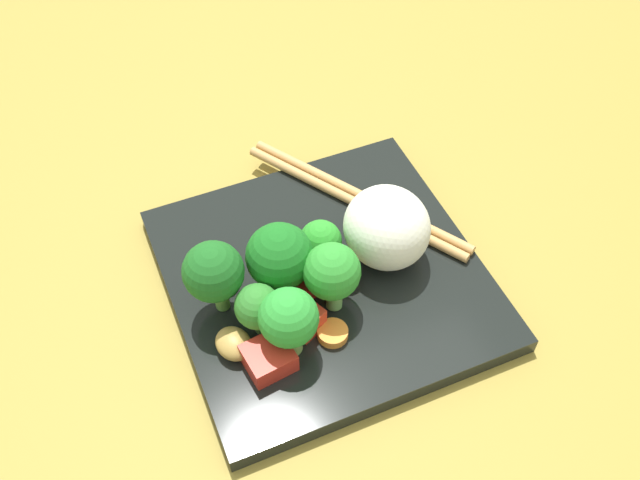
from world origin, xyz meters
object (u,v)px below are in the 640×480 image
object	(u,v)px
square_plate	(325,278)
rice_mound	(385,224)
chopstick_pair	(356,198)
broccoli_floret_5	(332,272)
carrot_slice_1	(271,264)

from	to	relation	value
square_plate	rice_mound	xyz separation A→B (cm)	(-0.39, 5.26, 4.00)
square_plate	chopstick_pair	bearing A→B (deg)	138.18
square_plate	chopstick_pair	size ratio (longest dim) A/B	1.24
square_plate	rice_mound	bearing A→B (deg)	94.22
rice_mound	broccoli_floret_5	bearing A→B (deg)	-61.61
rice_mound	carrot_slice_1	bearing A→B (deg)	-101.86
broccoli_floret_5	carrot_slice_1	bearing A→B (deg)	-148.60
square_plate	chopstick_pair	world-z (taller)	chopstick_pair
carrot_slice_1	chopstick_pair	xyz separation A→B (cm)	(-3.88, 9.30, 0.12)
broccoli_floret_5	chopstick_pair	world-z (taller)	broccoli_floret_5
carrot_slice_1	rice_mound	bearing A→B (deg)	78.14
square_plate	carrot_slice_1	distance (cm)	4.54
rice_mound	broccoli_floret_5	world-z (taller)	rice_mound
carrot_slice_1	square_plate	bearing A→B (deg)	58.85
rice_mound	carrot_slice_1	xyz separation A→B (cm)	(-1.90, -9.04, -2.94)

